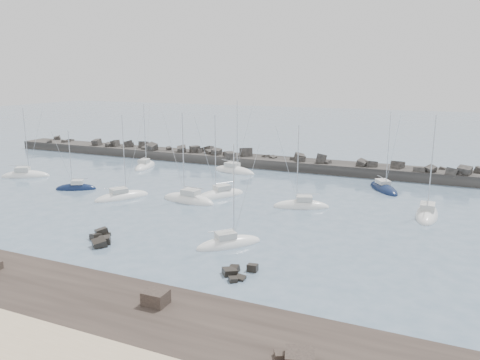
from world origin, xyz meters
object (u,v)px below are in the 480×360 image
sailboat_10 (427,215)px  sailboat_6 (220,196)px  sailboat_3 (122,197)px  sailboat_4 (234,171)px  sailboat_9 (301,206)px  sailboat_0 (26,176)px  sailboat_7 (229,244)px  sailboat_2 (76,189)px  sailboat_5 (188,200)px  sailboat_1 (145,167)px  sailboat_8 (383,189)px

sailboat_10 → sailboat_6: bearing=-175.7°
sailboat_3 → sailboat_10: size_ratio=0.94×
sailboat_4 → sailboat_9: sailboat_4 is taller
sailboat_0 → sailboat_3: size_ratio=1.01×
sailboat_0 → sailboat_7: size_ratio=1.12×
sailboat_0 → sailboat_2: size_ratio=1.30×
sailboat_3 → sailboat_9: 26.47m
sailboat_5 → sailboat_2: bearing=-176.9°
sailboat_6 → sailboat_3: bearing=-152.1°
sailboat_3 → sailboat_5: 10.25m
sailboat_7 → sailboat_10: 27.60m
sailboat_1 → sailboat_10: size_ratio=0.95×
sailboat_7 → sailboat_8: bearing=69.7°
sailboat_0 → sailboat_6: size_ratio=1.00×
sailboat_4 → sailboat_9: (18.40, -17.63, -0.00)m
sailboat_1 → sailboat_5: (20.56, -18.35, 0.01)m
sailboat_6 → sailboat_2: bearing=-166.7°
sailboat_3 → sailboat_9: (25.73, 6.20, 0.01)m
sailboat_9 → sailboat_8: bearing=58.8°
sailboat_7 → sailboat_4: bearing=114.0°
sailboat_2 → sailboat_4: sailboat_4 is taller
sailboat_3 → sailboat_7: bearing=-25.9°
sailboat_4 → sailboat_6: (5.53, -17.02, 0.00)m
sailboat_1 → sailboat_2: sailboat_1 is taller
sailboat_5 → sailboat_10: size_ratio=0.99×
sailboat_4 → sailboat_6: size_ratio=1.08×
sailboat_2 → sailboat_5: sailboat_5 is taller
sailboat_3 → sailboat_7: (22.86, -11.12, 0.00)m
sailboat_1 → sailboat_8: size_ratio=0.99×
sailboat_4 → sailboat_9: 25.49m
sailboat_0 → sailboat_10: bearing=3.5°
sailboat_2 → sailboat_10: (51.89, 7.57, 0.01)m
sailboat_0 → sailboat_7: (47.84, -15.94, -0.02)m
sailboat_2 → sailboat_4: bearing=52.2°
sailboat_7 → sailboat_8: (11.91, 32.26, -0.01)m
sailboat_1 → sailboat_7: sailboat_1 is taller
sailboat_2 → sailboat_9: 36.14m
sailboat_4 → sailboat_2: bearing=-127.8°
sailboat_8 → sailboat_9: 17.47m
sailboat_0 → sailboat_6: bearing=3.0°
sailboat_2 → sailboat_5: size_ratio=0.74×
sailboat_7 → sailboat_8: sailboat_8 is taller
sailboat_0 → sailboat_7: bearing=-18.4°
sailboat_8 → sailboat_4: bearing=174.4°
sailboat_6 → sailboat_9: 12.89m
sailboat_2 → sailboat_3: 10.19m
sailboat_7 → sailboat_0: bearing=161.6°
sailboat_9 → sailboat_5: bearing=-166.7°
sailboat_1 → sailboat_6: 27.33m
sailboat_4 → sailboat_9: size_ratio=1.16×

